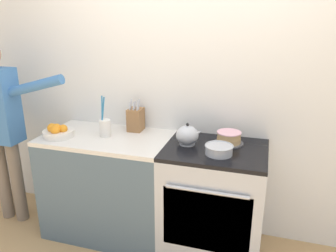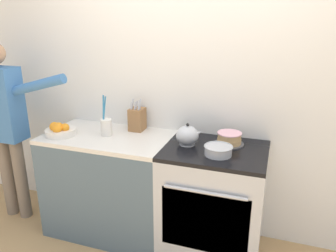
# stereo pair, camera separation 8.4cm
# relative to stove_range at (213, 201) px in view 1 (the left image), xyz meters

# --- Properties ---
(wall_back) EXTENTS (8.00, 0.04, 2.60)m
(wall_back) POSITION_rel_stove_range_xyz_m (-0.26, 0.33, 0.85)
(wall_back) COLOR silver
(wall_back) RESTS_ON ground_plane
(counter_cabinet) EXTENTS (1.05, 0.62, 0.90)m
(counter_cabinet) POSITION_rel_stove_range_xyz_m (-0.91, 0.00, -0.00)
(counter_cabinet) COLOR #4C6070
(counter_cabinet) RESTS_ON ground_plane
(stove_range) EXTENTS (0.76, 0.65, 0.90)m
(stove_range) POSITION_rel_stove_range_xyz_m (0.00, 0.00, 0.00)
(stove_range) COLOR #B7BABF
(stove_range) RESTS_ON ground_plane
(layer_cake) EXTENTS (0.23, 0.23, 0.10)m
(layer_cake) POSITION_rel_stove_range_xyz_m (0.08, 0.13, 0.49)
(layer_cake) COLOR #4C4C51
(layer_cake) RESTS_ON stove_range
(tea_kettle) EXTENTS (0.21, 0.17, 0.17)m
(tea_kettle) POSITION_rel_stove_range_xyz_m (-0.22, 0.02, 0.52)
(tea_kettle) COLOR #B7BABF
(tea_kettle) RESTS_ON stove_range
(mixing_bowl) EXTENTS (0.20, 0.20, 0.07)m
(mixing_bowl) POSITION_rel_stove_range_xyz_m (0.04, -0.10, 0.48)
(mixing_bowl) COLOR #B7BABF
(mixing_bowl) RESTS_ON stove_range
(knife_block) EXTENTS (0.12, 0.14, 0.28)m
(knife_block) POSITION_rel_stove_range_xyz_m (-0.73, 0.21, 0.55)
(knife_block) COLOR olive
(knife_block) RESTS_ON counter_cabinet
(utensil_crock) EXTENTS (0.09, 0.09, 0.34)m
(utensil_crock) POSITION_rel_stove_range_xyz_m (-0.91, 0.00, 0.53)
(utensil_crock) COLOR silver
(utensil_crock) RESTS_ON counter_cabinet
(fruit_bowl) EXTENTS (0.25, 0.25, 0.11)m
(fruit_bowl) POSITION_rel_stove_range_xyz_m (-1.27, -0.12, 0.49)
(fruit_bowl) COLOR silver
(fruit_bowl) RESTS_ON counter_cabinet
(person_baker) EXTENTS (0.93, 0.20, 1.64)m
(person_baker) POSITION_rel_stove_range_xyz_m (-1.86, -0.10, 0.53)
(person_baker) COLOR #7A6B5B
(person_baker) RESTS_ON ground_plane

